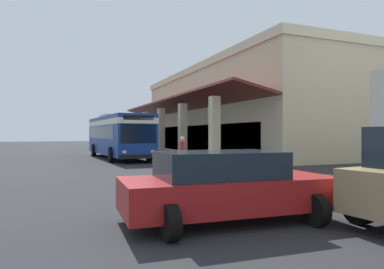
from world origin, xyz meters
name	(u,v)px	position (x,y,z in m)	size (l,w,h in m)	color
ground	(199,152)	(0.00, 8.00, 0.00)	(120.00, 120.00, 0.00)	#262628
curb_strip	(151,154)	(2.08, 2.48, 0.06)	(32.79, 0.50, 0.12)	#9E998E
plaza_building	(246,112)	(2.08, 12.11, 4.03)	(27.62, 15.08, 8.05)	#C6B793
transit_bus	(118,134)	(5.51, -1.06, 1.85)	(11.32, 3.18, 3.34)	navy
parked_sedan_red	(226,186)	(25.44, -2.38, 0.75)	(2.60, 4.49, 1.47)	maroon
pedestrian	(182,152)	(15.73, 0.30, 0.96)	(0.57, 0.53, 1.70)	#38383D
potted_palm	(143,145)	(-7.06, 4.04, 0.53)	(1.61, 1.54, 2.38)	#4C4742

